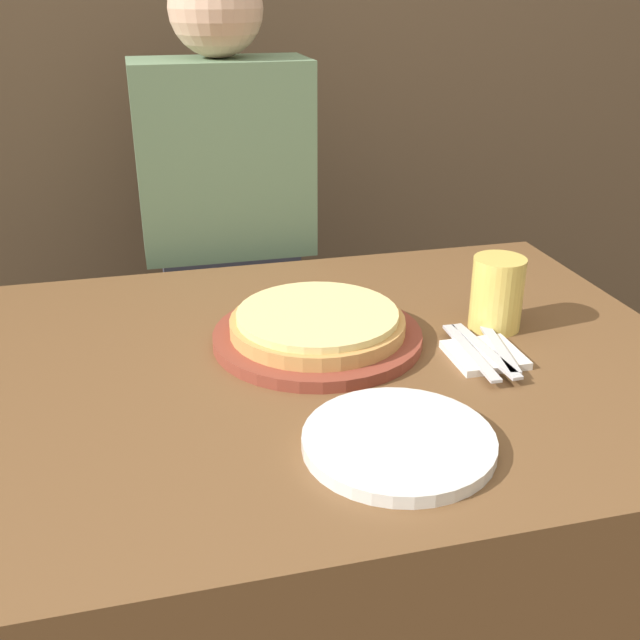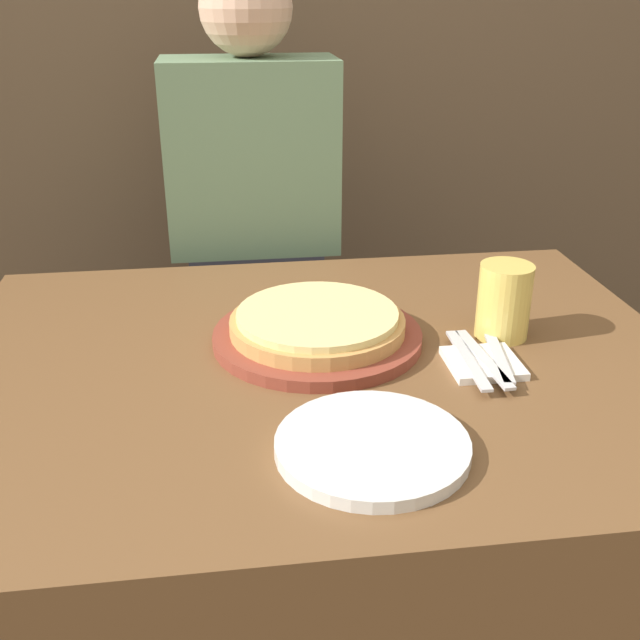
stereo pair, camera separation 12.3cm
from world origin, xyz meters
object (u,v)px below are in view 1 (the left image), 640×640
Objects in this scene: dinner_plate at (399,442)px; spoon at (499,348)px; fork at (470,352)px; dinner_knife at (485,350)px; beer_glass at (497,290)px; diner_person at (229,267)px; pizza_on_board at (320,328)px.

spoon is at bearing 40.09° from dinner_plate.
fork is 1.00× the size of dinner_knife.
beer_glass is 0.75× the size of spoon.
dinner_knife is 0.15× the size of diner_person.
beer_glass reaches higher than fork.
beer_glass is 0.64× the size of fork.
pizza_on_board reaches higher than fork.
beer_glass is at bearing -3.17° from pizza_on_board.
diner_person reaches higher than fork.
dinner_plate is (-0.28, -0.31, -0.06)m from beer_glass.
diner_person is (-0.34, 0.69, -0.08)m from spoon.
beer_glass is 0.51× the size of dinner_plate.
spoon is at bearing -111.78° from beer_glass.
beer_glass is (0.31, -0.02, 0.04)m from pizza_on_board.
diner_person reaches higher than beer_glass.
beer_glass is 0.72m from diner_person.
spoon is at bearing -63.76° from diner_person.
dinner_knife is at bearing 0.00° from fork.
dinner_knife is (0.24, -0.12, -0.01)m from pizza_on_board.
spoon is at bearing -24.57° from pizza_on_board.
diner_person reaches higher than dinner_plate.
diner_person is at bearing 97.67° from pizza_on_board.
dinner_knife is at bearing -122.59° from beer_glass.
fork is at bearing -131.32° from beer_glass.
beer_glass reaches higher than dinner_plate.
fork is (0.22, -0.12, -0.01)m from pizza_on_board.
pizza_on_board is 1.75× the size of fork.
pizza_on_board is 1.38× the size of dinner_plate.
beer_glass is 0.12m from spoon.
dinner_plate is 0.91m from diner_person.
pizza_on_board is 2.73× the size of beer_glass.
beer_glass is 0.10× the size of diner_person.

